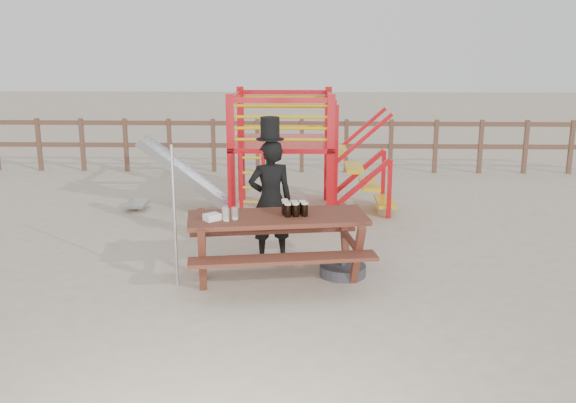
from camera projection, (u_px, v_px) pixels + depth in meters
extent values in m
plane|color=#C0AD95|center=(255.00, 286.00, 7.82)|extent=(60.00, 60.00, 0.00)
cube|color=brown|center=(280.00, 123.00, 14.34)|extent=(15.00, 0.06, 0.10)
cube|color=brown|center=(280.00, 146.00, 14.46)|extent=(15.00, 0.06, 0.10)
cube|color=brown|center=(39.00, 145.00, 14.62)|extent=(0.09, 0.09, 1.20)
cube|color=brown|center=(82.00, 145.00, 14.59)|extent=(0.09, 0.09, 1.20)
cube|color=brown|center=(126.00, 145.00, 14.56)|extent=(0.09, 0.09, 1.20)
cube|color=brown|center=(170.00, 145.00, 14.53)|extent=(0.09, 0.09, 1.20)
cube|color=brown|center=(213.00, 145.00, 14.50)|extent=(0.09, 0.09, 1.20)
cube|color=brown|center=(258.00, 146.00, 14.47)|extent=(0.09, 0.09, 1.20)
cube|color=brown|center=(302.00, 146.00, 14.44)|extent=(0.09, 0.09, 1.20)
cube|color=brown|center=(346.00, 146.00, 14.42)|extent=(0.09, 0.09, 1.20)
cube|color=brown|center=(391.00, 146.00, 14.39)|extent=(0.09, 0.09, 1.20)
cube|color=brown|center=(436.00, 146.00, 14.36)|extent=(0.09, 0.09, 1.20)
cube|color=brown|center=(480.00, 147.00, 14.33)|extent=(0.09, 0.09, 1.20)
cube|color=brown|center=(526.00, 147.00, 14.30)|extent=(0.09, 0.09, 1.20)
cube|color=brown|center=(571.00, 147.00, 14.27)|extent=(0.09, 0.09, 1.20)
cube|color=red|center=(231.00, 160.00, 10.30)|extent=(0.12, 0.12, 2.10)
cube|color=red|center=(331.00, 160.00, 10.25)|extent=(0.12, 0.12, 2.10)
cube|color=red|center=(241.00, 144.00, 11.85)|extent=(0.12, 0.12, 2.10)
cube|color=red|center=(328.00, 144.00, 11.80)|extent=(0.12, 0.12, 2.10)
cube|color=red|center=(283.00, 143.00, 11.01)|extent=(1.72, 1.72, 0.08)
cube|color=red|center=(281.00, 100.00, 10.04)|extent=(1.60, 0.08, 0.08)
cube|color=red|center=(284.00, 92.00, 11.59)|extent=(1.60, 0.08, 0.08)
cube|color=red|center=(235.00, 96.00, 10.84)|extent=(0.08, 1.60, 0.08)
cube|color=red|center=(330.00, 96.00, 10.79)|extent=(0.08, 1.60, 0.08)
cylinder|color=yellow|center=(281.00, 140.00, 10.19)|extent=(1.50, 0.05, 0.05)
cylinder|color=yellow|center=(284.00, 126.00, 11.74)|extent=(1.50, 0.05, 0.05)
cylinder|color=yellow|center=(281.00, 128.00, 10.15)|extent=(1.50, 0.05, 0.05)
cylinder|color=yellow|center=(284.00, 117.00, 11.70)|extent=(1.50, 0.05, 0.05)
cylinder|color=yellow|center=(281.00, 117.00, 10.10)|extent=(1.50, 0.05, 0.05)
cylinder|color=yellow|center=(284.00, 107.00, 11.65)|extent=(1.50, 0.05, 0.05)
cylinder|color=yellow|center=(281.00, 105.00, 10.06)|extent=(1.50, 0.05, 0.05)
cylinder|color=yellow|center=(284.00, 97.00, 11.61)|extent=(1.50, 0.05, 0.05)
cube|color=red|center=(241.00, 189.00, 10.26)|extent=(0.06, 0.06, 1.20)
cube|color=red|center=(264.00, 189.00, 10.25)|extent=(0.06, 0.06, 1.20)
cylinder|color=yellow|center=(253.00, 216.00, 10.36)|extent=(0.36, 0.04, 0.04)
cylinder|color=yellow|center=(253.00, 202.00, 10.30)|extent=(0.36, 0.04, 0.04)
cylinder|color=yellow|center=(252.00, 187.00, 10.24)|extent=(0.36, 0.04, 0.04)
cylinder|color=yellow|center=(252.00, 173.00, 10.19)|extent=(0.36, 0.04, 0.04)
cylinder|color=yellow|center=(252.00, 158.00, 10.13)|extent=(0.36, 0.04, 0.04)
cube|color=yellow|center=(338.00, 150.00, 11.01)|extent=(0.30, 0.90, 0.06)
cube|color=yellow|center=(354.00, 167.00, 11.08)|extent=(0.30, 0.90, 0.06)
cube|color=yellow|center=(369.00, 184.00, 11.14)|extent=(0.30, 0.90, 0.06)
cube|color=yellow|center=(385.00, 201.00, 11.21)|extent=(0.30, 0.90, 0.06)
cube|color=red|center=(362.00, 183.00, 10.68)|extent=(0.95, 0.08, 0.86)
cube|color=red|center=(358.00, 172.00, 11.56)|extent=(0.95, 0.08, 0.86)
cube|color=#ADAFB4|center=(186.00, 175.00, 11.20)|extent=(1.53, 0.55, 1.21)
cube|color=#ADAFB4|center=(183.00, 176.00, 10.93)|extent=(1.58, 0.04, 1.28)
cube|color=#ADAFB4|center=(188.00, 170.00, 11.46)|extent=(1.58, 0.04, 1.28)
cube|color=#ADAFB4|center=(136.00, 204.00, 11.36)|extent=(0.35, 0.55, 0.05)
cube|color=brown|center=(277.00, 218.00, 7.82)|extent=(2.27, 1.14, 0.05)
cube|color=brown|center=(283.00, 259.00, 7.32)|extent=(2.19, 0.64, 0.04)
cube|color=brown|center=(273.00, 229.00, 8.47)|extent=(2.19, 0.64, 0.04)
cube|color=brown|center=(202.00, 254.00, 7.81)|extent=(0.29, 1.30, 0.78)
cube|color=brown|center=(351.00, 248.00, 8.03)|extent=(0.29, 1.30, 0.78)
imported|color=black|center=(270.00, 200.00, 8.63)|extent=(0.68, 0.54, 1.65)
cube|color=#0C8E24|center=(268.00, 184.00, 8.70)|extent=(0.07, 0.03, 0.38)
cylinder|color=black|center=(270.00, 139.00, 8.42)|extent=(0.37, 0.37, 0.01)
cylinder|color=black|center=(270.00, 128.00, 8.39)|extent=(0.25, 0.25, 0.29)
cube|color=white|center=(268.00, 119.00, 8.48)|extent=(0.13, 0.04, 0.03)
cylinder|color=#B2B2B7|center=(174.00, 217.00, 7.64)|extent=(0.04, 0.04, 1.74)
cylinder|color=#343438|center=(343.00, 270.00, 8.18)|extent=(0.59, 0.59, 0.14)
cylinder|color=#343438|center=(343.00, 261.00, 8.15)|extent=(0.07, 0.07, 0.11)
cube|color=white|center=(212.00, 217.00, 7.60)|extent=(0.23, 0.22, 0.08)
cylinder|color=black|center=(288.00, 211.00, 7.74)|extent=(0.08, 0.08, 0.15)
cylinder|color=beige|center=(288.00, 204.00, 7.71)|extent=(0.08, 0.08, 0.02)
cylinder|color=black|center=(296.00, 211.00, 7.75)|extent=(0.08, 0.08, 0.15)
cylinder|color=beige|center=(296.00, 204.00, 7.73)|extent=(0.08, 0.08, 0.02)
cylinder|color=black|center=(305.00, 210.00, 7.77)|extent=(0.08, 0.08, 0.15)
cylinder|color=beige|center=(305.00, 203.00, 7.75)|extent=(0.08, 0.08, 0.02)
cylinder|color=black|center=(286.00, 209.00, 7.82)|extent=(0.08, 0.08, 0.15)
cylinder|color=beige|center=(286.00, 202.00, 7.80)|extent=(0.08, 0.08, 0.02)
cylinder|color=black|center=(294.00, 208.00, 7.85)|extent=(0.08, 0.08, 0.15)
cylinder|color=beige|center=(294.00, 202.00, 7.83)|extent=(0.08, 0.08, 0.02)
cylinder|color=black|center=(302.00, 208.00, 7.86)|extent=(0.08, 0.08, 0.15)
cylinder|color=beige|center=(302.00, 201.00, 7.84)|extent=(0.08, 0.08, 0.02)
cylinder|color=black|center=(285.00, 207.00, 7.92)|extent=(0.08, 0.08, 0.15)
cylinder|color=beige|center=(285.00, 200.00, 7.90)|extent=(0.08, 0.08, 0.02)
cylinder|color=silver|center=(225.00, 213.00, 7.64)|extent=(0.08, 0.08, 0.15)
cylinder|color=beige|center=(225.00, 218.00, 7.66)|extent=(0.07, 0.07, 0.02)
cylinder|color=silver|center=(226.00, 215.00, 7.56)|extent=(0.08, 0.08, 0.15)
cylinder|color=beige|center=(226.00, 220.00, 7.58)|extent=(0.07, 0.07, 0.02)
cylinder|color=silver|center=(235.00, 213.00, 7.62)|extent=(0.08, 0.08, 0.15)
cylinder|color=beige|center=(235.00, 219.00, 7.64)|extent=(0.07, 0.07, 0.02)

